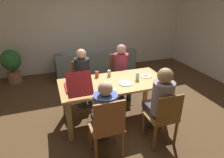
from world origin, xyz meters
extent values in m
plane|color=#533921|center=(0.00, 0.00, 0.00)|extent=(20.00, 20.00, 0.00)
cube|color=silver|center=(0.00, 2.83, 1.37)|extent=(6.69, 0.12, 2.73)
cube|color=#C08B49|center=(0.00, 0.00, 0.73)|extent=(1.91, 0.90, 0.04)
cube|color=tan|center=(-0.87, -0.36, 0.36)|extent=(0.08, 0.08, 0.71)
cube|color=tan|center=(0.87, -0.36, 0.36)|extent=(0.08, 0.08, 0.71)
cube|color=tan|center=(-0.87, 0.36, 0.36)|extent=(0.08, 0.08, 0.71)
cube|color=tan|center=(0.87, 0.36, 0.36)|extent=(0.08, 0.08, 0.71)
cylinder|color=brown|center=(0.63, 0.63, 0.23)|extent=(0.05, 0.05, 0.45)
cylinder|color=brown|center=(0.29, 0.63, 0.23)|extent=(0.05, 0.05, 0.45)
cylinder|color=brown|center=(0.63, 1.01, 0.23)|extent=(0.05, 0.05, 0.45)
cylinder|color=brown|center=(0.29, 1.01, 0.23)|extent=(0.05, 0.05, 0.45)
cube|color=brown|center=(0.46, 0.82, 0.46)|extent=(0.41, 0.44, 0.02)
cube|color=brown|center=(0.46, 1.03, 0.71)|extent=(0.39, 0.03, 0.47)
cylinder|color=#2B3841|center=(0.54, 0.53, 0.24)|extent=(0.10, 0.10, 0.47)
cylinder|color=#2B3841|center=(0.38, 0.53, 0.24)|extent=(0.10, 0.10, 0.47)
cube|color=#2B3841|center=(0.46, 0.67, 0.52)|extent=(0.29, 0.30, 0.11)
cylinder|color=#9E3850|center=(0.46, 0.82, 0.76)|extent=(0.32, 0.32, 0.47)
sphere|color=tan|center=(0.46, 0.82, 1.09)|extent=(0.22, 0.22, 0.22)
cylinder|color=#975E2E|center=(-0.24, 0.63, 0.23)|extent=(0.04, 0.04, 0.45)
cylinder|color=#975E2E|center=(-0.58, 0.63, 0.23)|extent=(0.04, 0.04, 0.45)
cylinder|color=#975E2E|center=(-0.24, 1.03, 0.23)|extent=(0.04, 0.04, 0.45)
cylinder|color=#975E2E|center=(-0.58, 1.03, 0.23)|extent=(0.04, 0.04, 0.45)
cube|color=#975E2E|center=(-0.41, 0.83, 0.46)|extent=(0.40, 0.45, 0.02)
cube|color=#975E2E|center=(-0.41, 1.05, 0.67)|extent=(0.38, 0.03, 0.39)
cylinder|color=#304238|center=(-0.33, 0.56, 0.24)|extent=(0.10, 0.10, 0.47)
cylinder|color=#304238|center=(-0.49, 0.56, 0.24)|extent=(0.10, 0.10, 0.47)
cube|color=#304238|center=(-0.41, 0.69, 0.52)|extent=(0.29, 0.28, 0.11)
cylinder|color=#262A33|center=(-0.41, 0.83, 0.75)|extent=(0.32, 0.32, 0.45)
sphere|color=#E1A98A|center=(-0.41, 0.83, 1.07)|extent=(0.21, 0.21, 0.21)
cylinder|color=brown|center=(-0.60, -0.65, 0.23)|extent=(0.04, 0.04, 0.45)
cylinder|color=brown|center=(-0.21, -0.65, 0.23)|extent=(0.04, 0.04, 0.45)
cylinder|color=brown|center=(-0.60, -0.97, 0.23)|extent=(0.04, 0.04, 0.45)
cylinder|color=brown|center=(-0.21, -0.97, 0.23)|extent=(0.04, 0.04, 0.45)
cube|color=brown|center=(-0.41, -0.81, 0.46)|extent=(0.45, 0.38, 0.02)
cube|color=brown|center=(-0.41, -0.99, 0.72)|extent=(0.43, 0.03, 0.50)
cylinder|color=#343B38|center=(-0.49, -0.53, 0.24)|extent=(0.10, 0.10, 0.47)
cylinder|color=#343B38|center=(-0.33, -0.53, 0.24)|extent=(0.10, 0.10, 0.47)
cube|color=#343B38|center=(-0.41, -0.66, 0.52)|extent=(0.30, 0.30, 0.11)
cylinder|color=#4C5FA5|center=(-0.41, -0.81, 0.76)|extent=(0.33, 0.33, 0.46)
sphere|color=#DDAA89|center=(-0.41, -0.81, 1.08)|extent=(0.20, 0.20, 0.20)
cylinder|color=brown|center=(0.28, -0.65, 0.23)|extent=(0.05, 0.05, 0.45)
cylinder|color=brown|center=(0.65, -0.65, 0.23)|extent=(0.05, 0.05, 0.45)
cylinder|color=brown|center=(0.28, -1.02, 0.23)|extent=(0.05, 0.05, 0.45)
cylinder|color=brown|center=(0.65, -1.02, 0.23)|extent=(0.05, 0.05, 0.45)
cube|color=brown|center=(0.46, -0.84, 0.46)|extent=(0.43, 0.43, 0.02)
cube|color=brown|center=(0.46, -1.04, 0.70)|extent=(0.41, 0.03, 0.45)
cylinder|color=#40333B|center=(0.38, -0.51, 0.24)|extent=(0.10, 0.10, 0.47)
cylinder|color=#40333B|center=(0.54, -0.51, 0.24)|extent=(0.10, 0.10, 0.47)
cube|color=#40333B|center=(0.46, -0.66, 0.52)|extent=(0.29, 0.35, 0.11)
cylinder|color=gray|center=(0.46, -0.84, 0.78)|extent=(0.32, 0.32, 0.52)
sphere|color=#A37E55|center=(0.46, -0.84, 1.15)|extent=(0.23, 0.23, 0.23)
cube|color=#AE2322|center=(-0.66, 0.01, 0.77)|extent=(0.39, 0.39, 0.03)
cylinder|color=gold|center=(-0.66, 0.01, 0.79)|extent=(0.34, 0.34, 0.01)
cube|color=#AE2322|center=(-0.66, -0.29, 0.94)|extent=(0.39, 0.22, 0.33)
cylinder|color=white|center=(0.17, -0.13, 0.76)|extent=(0.25, 0.25, 0.01)
cylinder|color=white|center=(-0.17, -0.27, 0.76)|extent=(0.22, 0.22, 0.01)
cylinder|color=white|center=(0.66, 0.04, 0.76)|extent=(0.22, 0.22, 0.01)
cone|color=#C48540|center=(0.66, 0.04, 0.77)|extent=(0.10, 0.10, 0.02)
cylinder|color=#B34B33|center=(-0.22, 0.32, 0.81)|extent=(0.07, 0.07, 0.11)
cylinder|color=silver|center=(0.44, -0.05, 0.82)|extent=(0.07, 0.07, 0.14)
cylinder|color=#B84C33|center=(-0.41, 0.34, 0.80)|extent=(0.08, 0.08, 0.10)
cylinder|color=silver|center=(0.01, 0.29, 0.81)|extent=(0.06, 0.06, 0.11)
cube|color=slate|center=(0.19, 2.18, 0.22)|extent=(2.17, 0.91, 0.43)
cube|color=slate|center=(0.19, 1.80, 0.61)|extent=(2.17, 0.16, 0.35)
cube|color=slate|center=(-0.79, 2.18, 0.52)|extent=(0.20, 0.86, 0.18)
cube|color=slate|center=(1.18, 2.18, 0.52)|extent=(0.20, 0.86, 0.18)
cylinder|color=#AB715A|center=(-1.96, 2.39, 0.14)|extent=(0.34, 0.34, 0.29)
cylinder|color=brown|center=(-1.96, 2.39, 0.35)|extent=(0.05, 0.05, 0.13)
ellipsoid|color=#307136|center=(-1.96, 2.39, 0.62)|extent=(0.49, 0.49, 0.54)
camera|label=1|loc=(-1.05, -2.93, 2.20)|focal=30.92mm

